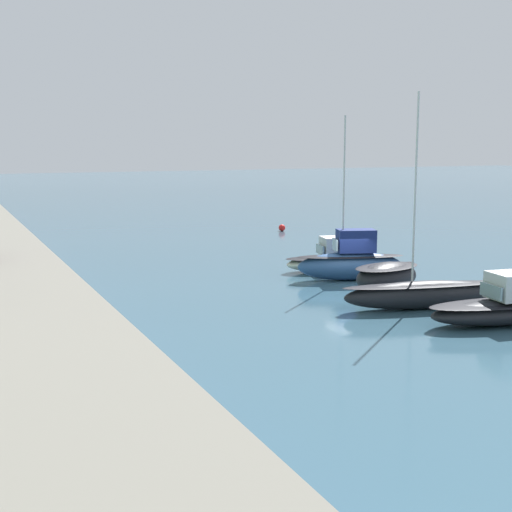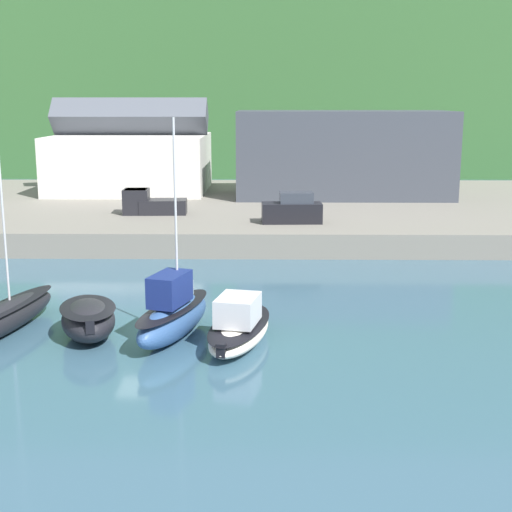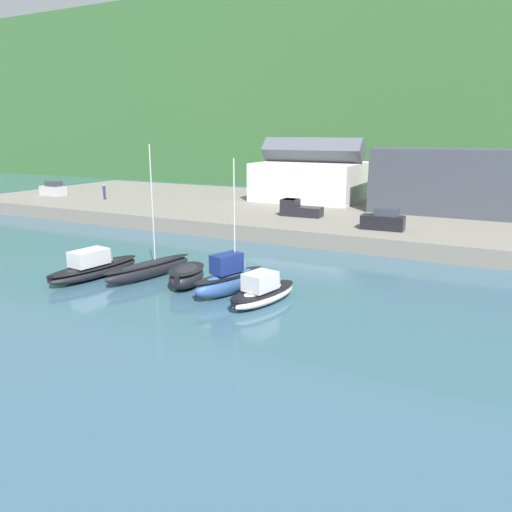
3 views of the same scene
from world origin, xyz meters
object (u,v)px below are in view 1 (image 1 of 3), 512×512
Objects in this scene: moored_boat_4 at (335,259)px; moored_boat_3 at (351,261)px; moored_boat_1 at (423,293)px; mooring_buoy_0 at (282,228)px; moored_boat_2 at (387,276)px.

moored_boat_3 is at bearing -179.99° from moored_boat_4.
mooring_buoy_0 is at bearing -1.58° from moored_boat_1.
moored_boat_1 is at bearing 166.42° from mooring_buoy_0.
moored_boat_4 is (2.87, -0.62, -0.36)m from moored_boat_3.
moored_boat_1 is at bearing -167.32° from moored_boat_3.
moored_boat_2 is at bearing 165.67° from mooring_buoy_0.
moored_boat_1 reaches higher than mooring_buoy_0.
mooring_buoy_0 is (30.06, -7.26, -0.44)m from moored_boat_1.
moored_boat_4 is at bearing -22.10° from moored_boat_2.
moored_boat_2 is 26.98m from mooring_buoy_0.
moored_boat_1 reaches higher than moored_boat_2.
moored_boat_1 reaches higher than moored_boat_4.
moored_boat_1 is at bearing 155.35° from moored_boat_2.
mooring_buoy_0 is (19.57, -6.00, -0.46)m from moored_boat_4.
moored_boat_3 is at bearing -17.14° from moored_boat_2.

